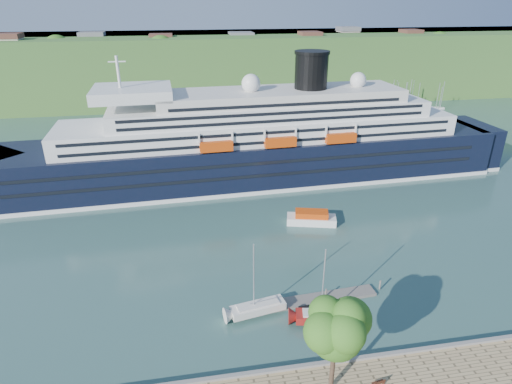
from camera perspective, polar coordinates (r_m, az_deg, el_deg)
The scene contains 10 objects.
ground at distance 50.84m, azimuth 10.55°, elevation -22.06°, with size 400.00×400.00×0.00m, color #31584E.
far_hillside at distance 179.56m, azimuth -5.48°, elevation 16.44°, with size 400.00×50.00×24.00m, color #316227.
quay_coping at distance 49.90m, azimuth 10.74°, elevation -21.31°, with size 220.00×0.50×0.30m, color slate.
cruise_ship at distance 90.36m, azimuth -0.65°, elevation 9.65°, with size 120.44×17.54×27.05m, color black, non-canonical shape.
park_bench at distance 48.46m, azimuth 15.98°, elevation -23.21°, with size 1.40×0.58×0.90m, color #4F2416, non-canonical shape.
promenade_tree at distance 43.50m, azimuth 10.47°, elevation -19.24°, with size 6.99×6.99×11.57m, color #28661A, non-canonical shape.
floating_pontoon at distance 58.75m, azimuth 7.42°, elevation -14.05°, with size 17.74×2.17×0.39m, color slate, non-canonical shape.
sailboat_white_near at distance 53.28m, azimuth 0.26°, elevation -11.89°, with size 7.73×2.15×9.98m, color silver, non-canonical shape.
sailboat_red at distance 52.50m, azimuth 9.50°, elevation -12.75°, with size 7.92×2.20×10.23m, color maroon, non-canonical shape.
tender_launch at distance 76.41m, azimuth 7.40°, elevation -3.36°, with size 8.71×2.98×2.41m, color #C33E0B, non-canonical shape.
Camera 1 is at (-14.43, -32.29, 36.53)m, focal length 30.00 mm.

